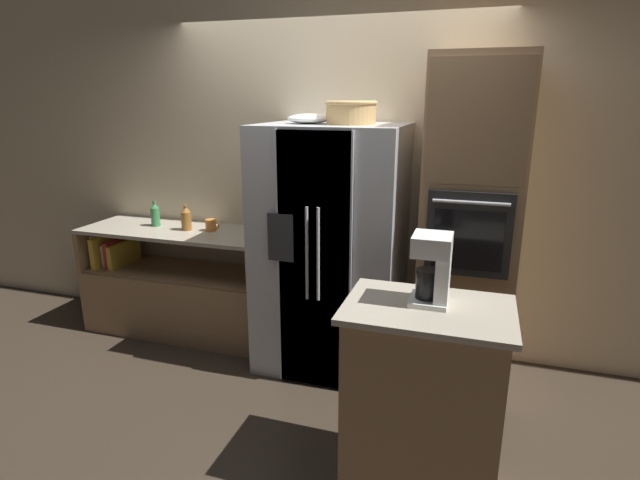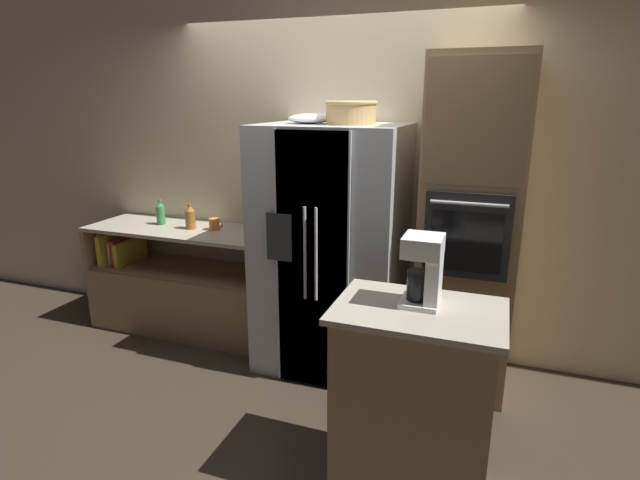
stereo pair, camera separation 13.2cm
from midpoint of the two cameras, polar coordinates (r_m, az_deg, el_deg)
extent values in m
plane|color=#382D23|center=(3.96, 0.57, -13.25)|extent=(20.00, 20.00, 0.00)
cube|color=beige|center=(3.92, 2.85, 8.14)|extent=(12.00, 0.06, 2.80)
cube|color=#93704C|center=(4.46, -14.18, -6.52)|extent=(1.59, 0.60, 0.53)
cube|color=#93704C|center=(4.37, -14.42, -3.23)|extent=(1.52, 0.55, 0.02)
cube|color=#93704C|center=(4.80, -22.24, -0.21)|extent=(0.04, 0.60, 0.34)
cube|color=#93704C|center=(3.95, -5.21, -2.38)|extent=(0.04, 0.60, 0.34)
cube|color=#ADA38E|center=(4.27, -14.73, 1.17)|extent=(1.59, 0.60, 0.03)
cube|color=silver|center=(4.74, -21.96, -0.59)|extent=(0.03, 0.30, 0.27)
cube|color=gold|center=(4.71, -21.55, -0.67)|extent=(0.04, 0.42, 0.26)
cube|color=silver|center=(4.69, -21.04, -1.11)|extent=(0.03, 0.29, 0.20)
cube|color=#B72D28|center=(4.65, -20.59, -1.02)|extent=(0.05, 0.33, 0.23)
cube|color=gold|center=(4.62, -20.08, -1.21)|extent=(0.04, 0.38, 0.21)
cube|color=silver|center=(3.60, 2.45, -1.03)|extent=(0.99, 0.79, 1.76)
cube|color=silver|center=(3.23, 0.15, -3.01)|extent=(0.49, 0.02, 1.73)
cube|color=silver|center=(3.23, 0.35, -3.03)|extent=(0.49, 0.02, 1.73)
cylinder|color=#B2B2B7|center=(3.19, -0.55, -1.59)|extent=(0.02, 0.02, 0.62)
cylinder|color=#B2B2B7|center=(3.17, 0.73, -1.73)|extent=(0.02, 0.02, 0.62)
cube|color=#2D2D33|center=(3.25, -3.55, 0.30)|extent=(0.18, 0.01, 0.32)
cube|color=#93704C|center=(3.44, 17.84, 1.14)|extent=(0.60, 0.68, 2.19)
cube|color=black|center=(3.09, 17.59, 0.43)|extent=(0.50, 0.04, 0.52)
cube|color=black|center=(3.08, 17.52, -0.22)|extent=(0.41, 0.01, 0.36)
cylinder|color=#B2B2B7|center=(3.01, 17.87, 3.96)|extent=(0.44, 0.02, 0.02)
cube|color=olive|center=(3.00, 18.66, 12.60)|extent=(0.57, 0.01, 0.71)
cube|color=#93704C|center=(2.64, 12.12, -17.85)|extent=(0.73, 0.51, 0.96)
cube|color=#ADA38E|center=(2.40, 12.81, -7.95)|extent=(0.79, 0.55, 0.03)
cylinder|color=tan|center=(3.38, 4.71, 14.20)|extent=(0.33, 0.33, 0.14)
torus|color=tan|center=(3.37, 4.74, 15.36)|extent=(0.35, 0.35, 0.03)
ellipsoid|color=white|center=(3.47, -0.08, 13.71)|extent=(0.30, 0.30, 0.07)
cylinder|color=brown|center=(4.20, -13.72, 2.25)|extent=(0.08, 0.08, 0.15)
cone|color=brown|center=(4.18, -13.81, 3.56)|extent=(0.08, 0.08, 0.05)
cylinder|color=brown|center=(4.17, -13.84, 3.90)|extent=(0.03, 0.03, 0.02)
cylinder|color=#33723F|center=(4.41, -16.93, 2.69)|extent=(0.07, 0.07, 0.15)
cone|color=#33723F|center=(4.39, -17.03, 3.93)|extent=(0.07, 0.07, 0.04)
cylinder|color=#33723F|center=(4.39, -17.06, 4.31)|extent=(0.03, 0.03, 0.02)
cylinder|color=orange|center=(4.13, -11.09, 1.79)|extent=(0.09, 0.09, 0.09)
torus|color=orange|center=(4.11, -10.55, 1.75)|extent=(0.07, 0.01, 0.07)
cube|color=white|center=(2.43, 12.88, -6.91)|extent=(0.18, 0.20, 0.02)
cylinder|color=black|center=(2.41, 12.69, -5.07)|extent=(0.11, 0.11, 0.14)
cube|color=white|center=(2.37, 14.49, -3.59)|extent=(0.06, 0.17, 0.34)
cube|color=white|center=(2.34, 13.29, -0.66)|extent=(0.18, 0.20, 0.09)
camera|label=1|loc=(0.07, -88.92, 0.31)|focal=28.00mm
camera|label=2|loc=(0.07, 91.08, -0.31)|focal=28.00mm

